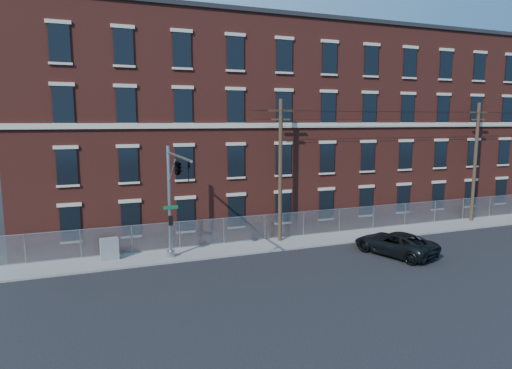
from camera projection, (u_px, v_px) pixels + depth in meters
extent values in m
plane|color=black|center=(287.00, 270.00, 25.85)|extent=(140.00, 140.00, 0.00)
cube|color=gray|center=(399.00, 231.00, 34.69)|extent=(65.00, 3.00, 0.12)
cube|color=maroon|center=(341.00, 127.00, 41.88)|extent=(55.00, 14.00, 16.00)
cube|color=black|center=(344.00, 38.00, 40.71)|extent=(55.30, 14.30, 0.30)
cube|color=#BCB19C|center=(388.00, 125.00, 35.29)|extent=(55.00, 0.18, 0.35)
cube|color=black|center=(70.00, 224.00, 27.80)|extent=(1.20, 0.10, 2.20)
cube|color=black|center=(67.00, 167.00, 27.28)|extent=(1.20, 0.10, 2.20)
cube|color=black|center=(63.00, 105.00, 26.74)|extent=(1.20, 0.10, 2.20)
cube|color=black|center=(59.00, 43.00, 26.22)|extent=(1.20, 0.10, 2.20)
cube|color=black|center=(131.00, 219.00, 29.09)|extent=(1.20, 0.10, 2.20)
cube|color=black|center=(128.00, 165.00, 28.57)|extent=(1.20, 0.10, 2.20)
cube|color=black|center=(126.00, 105.00, 28.03)|extent=(1.20, 0.10, 2.20)
cube|color=black|center=(123.00, 47.00, 27.51)|extent=(1.20, 0.10, 2.20)
cube|color=black|center=(186.00, 215.00, 30.38)|extent=(1.20, 0.10, 2.20)
cube|color=black|center=(185.00, 163.00, 29.86)|extent=(1.20, 0.10, 2.20)
cube|color=black|center=(183.00, 106.00, 29.32)|extent=(1.20, 0.10, 2.20)
cube|color=black|center=(182.00, 50.00, 28.80)|extent=(1.20, 0.10, 2.20)
cube|color=black|center=(236.00, 211.00, 31.67)|extent=(1.20, 0.10, 2.20)
cube|color=black|center=(236.00, 161.00, 31.15)|extent=(1.20, 0.10, 2.20)
cube|color=black|center=(236.00, 107.00, 30.61)|extent=(1.20, 0.10, 2.20)
cube|color=black|center=(235.00, 53.00, 30.09)|extent=(1.20, 0.10, 2.20)
cube|color=black|center=(283.00, 208.00, 32.96)|extent=(1.20, 0.10, 2.20)
cube|color=black|center=(283.00, 160.00, 32.44)|extent=(1.20, 0.10, 2.20)
cube|color=black|center=(284.00, 107.00, 31.90)|extent=(1.20, 0.10, 2.20)
cube|color=black|center=(284.00, 56.00, 31.38)|extent=(1.20, 0.10, 2.20)
cube|color=black|center=(326.00, 204.00, 34.25)|extent=(1.20, 0.10, 2.20)
cube|color=black|center=(327.00, 158.00, 33.73)|extent=(1.20, 0.10, 2.20)
cube|color=black|center=(328.00, 108.00, 33.18)|extent=(1.20, 0.10, 2.20)
cube|color=black|center=(330.00, 58.00, 32.67)|extent=(1.20, 0.10, 2.20)
cube|color=black|center=(366.00, 201.00, 35.53)|extent=(1.20, 0.10, 2.20)
cube|color=black|center=(368.00, 157.00, 35.02)|extent=(1.20, 0.10, 2.20)
cube|color=black|center=(370.00, 108.00, 34.47)|extent=(1.20, 0.10, 2.20)
cube|color=black|center=(371.00, 61.00, 33.96)|extent=(1.20, 0.10, 2.20)
cube|color=black|center=(403.00, 199.00, 36.82)|extent=(1.20, 0.10, 2.20)
cube|color=black|center=(405.00, 155.00, 36.31)|extent=(1.20, 0.10, 2.20)
cube|color=black|center=(408.00, 109.00, 35.76)|extent=(1.20, 0.10, 2.20)
cube|color=black|center=(410.00, 63.00, 35.25)|extent=(1.20, 0.10, 2.20)
cube|color=black|center=(438.00, 196.00, 38.11)|extent=(1.20, 0.10, 2.20)
cube|color=black|center=(441.00, 154.00, 37.60)|extent=(1.20, 0.10, 2.20)
cube|color=black|center=(443.00, 109.00, 37.05)|extent=(1.20, 0.10, 2.20)
cube|color=black|center=(446.00, 65.00, 36.54)|extent=(1.20, 0.10, 2.20)
cube|color=black|center=(470.00, 193.00, 39.40)|extent=(1.20, 0.10, 2.20)
cube|color=black|center=(473.00, 153.00, 38.89)|extent=(1.20, 0.10, 2.20)
cube|color=black|center=(476.00, 109.00, 38.34)|extent=(1.20, 0.10, 2.20)
cube|color=black|center=(479.00, 67.00, 37.82)|extent=(1.20, 0.10, 2.20)
cube|color=black|center=(501.00, 191.00, 40.69)|extent=(1.20, 0.10, 2.20)
cube|color=black|center=(504.00, 152.00, 40.17)|extent=(1.20, 0.10, 2.20)
cube|color=black|center=(507.00, 110.00, 39.63)|extent=(1.20, 0.10, 2.20)
cube|color=black|center=(511.00, 69.00, 39.11)|extent=(1.20, 0.10, 2.20)
cube|color=#A5A8AD|center=(389.00, 216.00, 35.76)|extent=(59.00, 0.02, 1.80)
cylinder|color=#9EA0A5|center=(390.00, 205.00, 35.63)|extent=(59.00, 0.04, 0.04)
cylinder|color=#9EA0A5|center=(25.00, 249.00, 26.48)|extent=(0.06, 0.06, 1.85)
cylinder|color=#9EA0A5|center=(81.00, 244.00, 27.57)|extent=(0.06, 0.06, 1.85)
cylinder|color=#9EA0A5|center=(132.00, 239.00, 28.66)|extent=(0.06, 0.06, 1.85)
cylinder|color=#9EA0A5|center=(180.00, 235.00, 29.75)|extent=(0.06, 0.06, 1.85)
cylinder|color=#9EA0A5|center=(224.00, 231.00, 30.84)|extent=(0.06, 0.06, 1.85)
cylinder|color=#9EA0A5|center=(265.00, 227.00, 31.93)|extent=(0.06, 0.06, 1.85)
cylinder|color=#9EA0A5|center=(303.00, 223.00, 33.03)|extent=(0.06, 0.06, 1.85)
cylinder|color=#9EA0A5|center=(340.00, 220.00, 34.12)|extent=(0.06, 0.06, 1.85)
cylinder|color=#9EA0A5|center=(373.00, 217.00, 35.21)|extent=(0.06, 0.06, 1.85)
cylinder|color=#9EA0A5|center=(405.00, 214.00, 36.30)|extent=(0.06, 0.06, 1.85)
cylinder|color=#9EA0A5|center=(435.00, 211.00, 37.39)|extent=(0.06, 0.06, 1.85)
cylinder|color=#9EA0A5|center=(463.00, 209.00, 38.49)|extent=(0.06, 0.06, 1.85)
cylinder|color=#9EA0A5|center=(490.00, 206.00, 39.58)|extent=(0.06, 0.06, 1.85)
cylinder|color=#9EA0A5|center=(169.00, 202.00, 27.39)|extent=(0.22, 0.22, 7.00)
cylinder|color=#9EA0A5|center=(171.00, 254.00, 27.86)|extent=(0.50, 0.50, 0.40)
cylinder|color=#9EA0A5|center=(178.00, 156.00, 23.94)|extent=(0.14, 6.50, 0.14)
cylinder|color=#9EA0A5|center=(172.00, 171.00, 25.98)|extent=(0.08, 2.18, 1.56)
cube|color=#0C592D|center=(171.00, 207.00, 27.31)|extent=(0.90, 0.03, 0.22)
cube|color=black|center=(171.00, 220.00, 27.32)|extent=(0.25, 0.25, 0.60)
imported|color=black|center=(189.00, 171.00, 21.66)|extent=(0.16, 0.20, 1.00)
imported|color=black|center=(178.00, 166.00, 24.25)|extent=(0.53, 2.48, 1.00)
cylinder|color=#402F20|center=(280.00, 171.00, 31.00)|extent=(0.28, 0.28, 10.00)
cube|color=#402F20|center=(281.00, 111.00, 30.40)|extent=(1.80, 0.12, 0.12)
cube|color=#402F20|center=(281.00, 119.00, 30.49)|extent=(1.40, 0.12, 0.12)
cylinder|color=#402F20|center=(475.00, 163.00, 37.33)|extent=(0.28, 0.28, 10.00)
cube|color=#402F20|center=(479.00, 112.00, 36.73)|extent=(1.80, 0.12, 0.12)
cube|color=#402F20|center=(478.00, 120.00, 36.82)|extent=(1.40, 0.12, 0.12)
cylinder|color=black|center=(482.00, 112.00, 36.45)|extent=(40.00, 0.02, 0.02)
cylinder|color=black|center=(476.00, 112.00, 37.01)|extent=(40.00, 0.02, 0.02)
cylinder|color=black|center=(478.00, 120.00, 36.82)|extent=(40.00, 0.02, 0.02)
imported|color=black|center=(395.00, 243.00, 28.65)|extent=(4.07, 5.91, 1.50)
cube|color=slate|center=(109.00, 249.00, 27.24)|extent=(1.12, 0.62, 1.35)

